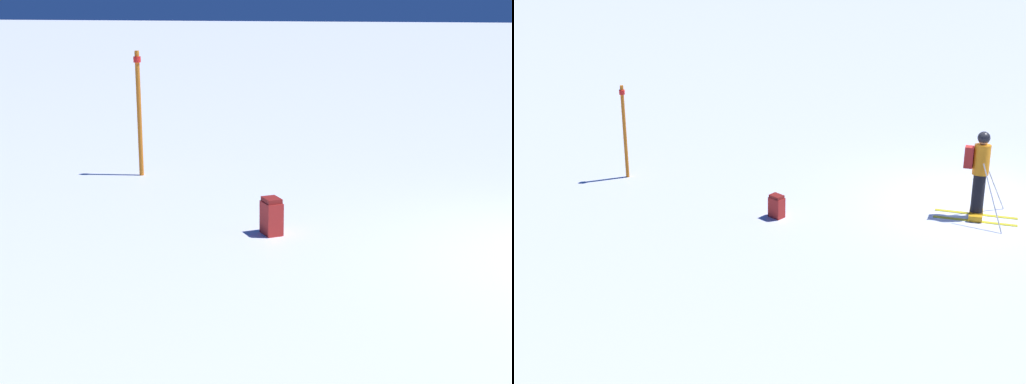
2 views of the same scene
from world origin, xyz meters
TOP-DOWN VIEW (x-y plane):
  - spare_backpack at (-0.23, 4.15)m, footprint 0.37×0.36m
  - trail_marker at (2.35, 7.37)m, footprint 0.13×0.13m

SIDE VIEW (x-z plane):
  - spare_backpack at x=-0.23m, z-range -0.01..0.49m
  - trail_marker at x=2.35m, z-range 0.10..2.31m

